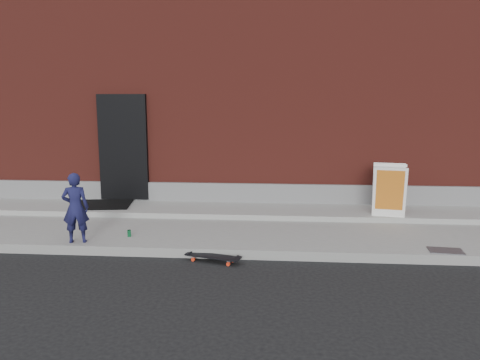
# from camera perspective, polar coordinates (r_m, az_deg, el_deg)

# --- Properties ---
(ground) EXTENTS (80.00, 80.00, 0.00)m
(ground) POSITION_cam_1_polar(r_m,az_deg,el_deg) (7.23, -1.18, -9.65)
(ground) COLOR black
(ground) RESTS_ON ground
(sidewalk) EXTENTS (20.00, 3.00, 0.15)m
(sidewalk) POSITION_cam_1_polar(r_m,az_deg,el_deg) (8.63, -0.17, -5.90)
(sidewalk) COLOR gray
(sidewalk) RESTS_ON ground
(apron) EXTENTS (20.00, 1.20, 0.10)m
(apron) POSITION_cam_1_polar(r_m,az_deg,el_deg) (9.47, 0.28, -3.71)
(apron) COLOR gray
(apron) RESTS_ON sidewalk
(building) EXTENTS (20.00, 8.10, 5.00)m
(building) POSITION_cam_1_polar(r_m,az_deg,el_deg) (13.80, 1.75, 10.11)
(building) COLOR maroon
(building) RESTS_ON ground
(child) EXTENTS (0.46, 0.36, 1.13)m
(child) POSITION_cam_1_polar(r_m,az_deg,el_deg) (7.86, -19.43, -3.22)
(child) COLOR #171741
(child) RESTS_ON sidewalk
(skateboard) EXTENTS (0.85, 0.44, 0.09)m
(skateboard) POSITION_cam_1_polar(r_m,az_deg,el_deg) (7.12, -3.31, -9.32)
(skateboard) COLOR red
(skateboard) RESTS_ON ground
(pizza_sign) EXTENTS (0.70, 0.79, 0.98)m
(pizza_sign) POSITION_cam_1_polar(r_m,az_deg,el_deg) (9.16, 17.72, -1.17)
(pizza_sign) COLOR white
(pizza_sign) RESTS_ON apron
(soda_can) EXTENTS (0.07, 0.07, 0.11)m
(soda_can) POSITION_cam_1_polar(r_m,az_deg,el_deg) (8.06, -13.36, -6.34)
(soda_can) COLOR #197F43
(soda_can) RESTS_ON sidewalk
(doormat) EXTENTS (1.25, 1.08, 0.03)m
(doormat) POSITION_cam_1_polar(r_m,az_deg,el_deg) (10.10, -16.37, -2.87)
(doormat) COLOR black
(doormat) RESTS_ON apron
(utility_plate) EXTENTS (0.53, 0.37, 0.01)m
(utility_plate) POSITION_cam_1_polar(r_m,az_deg,el_deg) (7.77, 23.80, -7.90)
(utility_plate) COLOR #56565B
(utility_plate) RESTS_ON sidewalk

